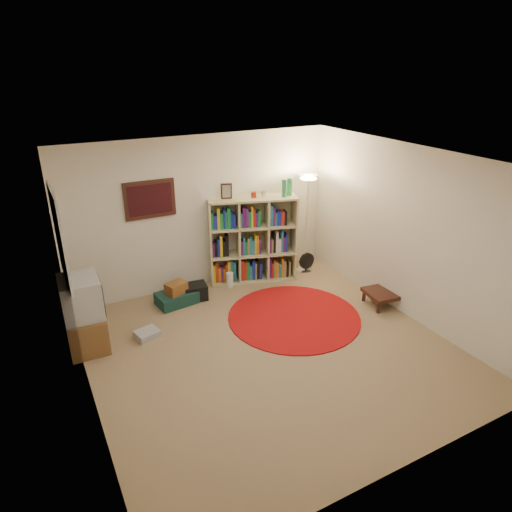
{
  "coord_description": "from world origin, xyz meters",
  "views": [
    {
      "loc": [
        -2.54,
        -4.39,
        3.54
      ],
      "look_at": [
        0.1,
        0.6,
        1.1
      ],
      "focal_mm": 32.0,
      "sensor_mm": 36.0,
      "label": 1
    }
  ],
  "objects_px": {
    "bookshelf": "(251,241)",
    "floor_lamp": "(308,192)",
    "tv_stand": "(84,315)",
    "side_table": "(383,294)",
    "suitcase": "(177,298)",
    "floor_fan": "(306,262)"
  },
  "relations": [
    {
      "from": "bookshelf",
      "to": "tv_stand",
      "type": "bearing_deg",
      "value": -147.01
    },
    {
      "from": "floor_fan",
      "to": "side_table",
      "type": "relative_size",
      "value": 0.61
    },
    {
      "from": "bookshelf",
      "to": "tv_stand",
      "type": "distance_m",
      "value": 2.99
    },
    {
      "from": "bookshelf",
      "to": "floor_lamp",
      "type": "height_order",
      "value": "floor_lamp"
    },
    {
      "from": "bookshelf",
      "to": "floor_lamp",
      "type": "distance_m",
      "value": 1.26
    },
    {
      "from": "floor_lamp",
      "to": "floor_fan",
      "type": "height_order",
      "value": "floor_lamp"
    },
    {
      "from": "tv_stand",
      "to": "side_table",
      "type": "bearing_deg",
      "value": -11.27
    },
    {
      "from": "tv_stand",
      "to": "side_table",
      "type": "xyz_separation_m",
      "value": [
        4.26,
        -0.98,
        -0.29
      ]
    },
    {
      "from": "floor_lamp",
      "to": "tv_stand",
      "type": "xyz_separation_m",
      "value": [
        -3.86,
        -0.63,
        -0.99
      ]
    },
    {
      "from": "floor_lamp",
      "to": "side_table",
      "type": "distance_m",
      "value": 2.09
    },
    {
      "from": "side_table",
      "to": "suitcase",
      "type": "bearing_deg",
      "value": 151.47
    },
    {
      "from": "suitcase",
      "to": "floor_lamp",
      "type": "bearing_deg",
      "value": -5.69
    },
    {
      "from": "bookshelf",
      "to": "side_table",
      "type": "bearing_deg",
      "value": -34.8
    },
    {
      "from": "bookshelf",
      "to": "tv_stand",
      "type": "height_order",
      "value": "bookshelf"
    },
    {
      "from": "floor_fan",
      "to": "floor_lamp",
      "type": "bearing_deg",
      "value": 167.99
    },
    {
      "from": "floor_lamp",
      "to": "tv_stand",
      "type": "distance_m",
      "value": 4.04
    },
    {
      "from": "tv_stand",
      "to": "side_table",
      "type": "distance_m",
      "value": 4.38
    },
    {
      "from": "floor_fan",
      "to": "side_table",
      "type": "bearing_deg",
      "value": -84.46
    },
    {
      "from": "suitcase",
      "to": "side_table",
      "type": "height_order",
      "value": "side_table"
    },
    {
      "from": "bookshelf",
      "to": "suitcase",
      "type": "relative_size",
      "value": 2.69
    },
    {
      "from": "tv_stand",
      "to": "bookshelf",
      "type": "bearing_deg",
      "value": 17.34
    },
    {
      "from": "floor_lamp",
      "to": "floor_fan",
      "type": "bearing_deg",
      "value": -5.13
    }
  ]
}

